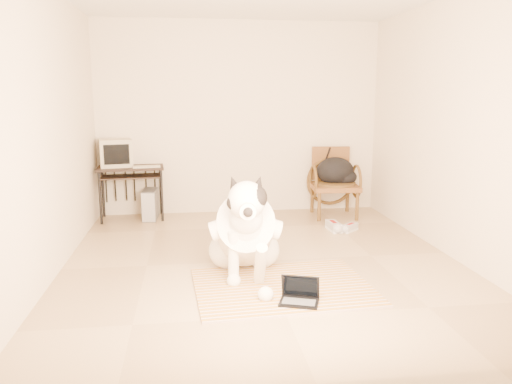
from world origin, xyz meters
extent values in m
plane|color=tan|center=(0.00, 0.00, 0.00)|extent=(4.50, 4.50, 0.00)
plane|color=beige|center=(0.00, 2.25, 1.35)|extent=(4.50, 0.00, 4.50)
plane|color=beige|center=(0.00, -2.25, 1.35)|extent=(4.50, 0.00, 4.50)
plane|color=beige|center=(-2.00, 0.00, 1.35)|extent=(0.00, 4.50, 4.50)
plane|color=beige|center=(2.00, 0.00, 1.35)|extent=(0.00, 4.50, 4.50)
cube|color=#C57616|center=(0.11, -1.22, 0.01)|extent=(1.56, 0.33, 0.02)
cube|color=#3F6D36|center=(0.09, -0.98, 0.01)|extent=(1.56, 0.33, 0.02)
cube|color=#5B3972|center=(0.08, -0.74, 0.01)|extent=(1.56, 0.33, 0.02)
cube|color=#C58A37|center=(0.06, -0.51, 0.01)|extent=(1.56, 0.33, 0.02)
cube|color=#C9AD9D|center=(0.05, -0.27, 0.01)|extent=(1.56, 0.33, 0.02)
sphere|color=white|center=(-0.38, -0.16, 0.18)|extent=(0.36, 0.36, 0.36)
sphere|color=white|center=(-0.03, -0.18, 0.18)|extent=(0.36, 0.36, 0.36)
ellipsoid|color=white|center=(-0.20, -0.18, 0.20)|extent=(0.44, 0.40, 0.36)
ellipsoid|color=white|center=(-0.22, -0.40, 0.45)|extent=(0.50, 0.85, 0.77)
cylinder|color=white|center=(-0.22, -0.38, 0.45)|extent=(0.58, 0.73, 0.71)
sphere|color=white|center=(-0.23, -0.62, 0.62)|extent=(0.30, 0.30, 0.30)
sphere|color=white|center=(-0.24, -0.74, 0.81)|extent=(0.33, 0.33, 0.33)
ellipsoid|color=black|center=(-0.19, -0.74, 0.83)|extent=(0.26, 0.29, 0.24)
cylinder|color=white|center=(-0.25, -0.88, 0.76)|extent=(0.15, 0.18, 0.14)
sphere|color=black|center=(-0.26, -0.97, 0.76)|extent=(0.08, 0.08, 0.08)
cone|color=black|center=(-0.35, -0.66, 0.94)|extent=(0.17, 0.17, 0.20)
cone|color=black|center=(-0.13, -0.67, 0.94)|extent=(0.16, 0.17, 0.20)
torus|color=silver|center=(-0.24, -0.65, 0.68)|extent=(0.30, 0.17, 0.26)
cylinder|color=white|center=(-0.35, -0.63, 0.26)|extent=(0.11, 0.15, 0.49)
cylinder|color=white|center=(-0.13, -0.79, 0.23)|extent=(0.13, 0.45, 0.50)
sphere|color=white|center=(-0.35, -0.66, 0.05)|extent=(0.13, 0.13, 0.13)
sphere|color=white|center=(-0.12, -1.02, 0.06)|extent=(0.13, 0.13, 0.13)
cone|color=black|center=(-0.20, 0.13, 0.05)|extent=(0.21, 0.50, 0.13)
cube|color=black|center=(0.14, -1.14, 0.03)|extent=(0.37, 0.31, 0.02)
cube|color=#505053|center=(0.14, -1.15, 0.04)|extent=(0.29, 0.21, 0.00)
cube|color=black|center=(0.17, -1.06, 0.14)|extent=(0.32, 0.18, 0.20)
cube|color=black|center=(0.16, -1.07, 0.14)|extent=(0.28, 0.15, 0.18)
cube|color=black|center=(-1.51, 1.98, 0.71)|extent=(0.91, 0.55, 0.03)
cube|color=black|center=(-1.51, 1.93, 0.60)|extent=(0.80, 0.45, 0.02)
cylinder|color=black|center=(-1.89, 1.74, 0.35)|extent=(0.03, 0.03, 0.70)
cylinder|color=black|center=(-1.93, 2.15, 0.35)|extent=(0.03, 0.03, 0.70)
cylinder|color=black|center=(-1.10, 1.81, 0.35)|extent=(0.03, 0.03, 0.70)
cylinder|color=black|center=(-1.13, 2.21, 0.35)|extent=(0.03, 0.03, 0.70)
cube|color=#AFA589|center=(-1.71, 2.04, 0.91)|extent=(0.49, 0.47, 0.37)
cube|color=black|center=(-1.67, 1.85, 0.91)|extent=(0.32, 0.08, 0.26)
cube|color=#AFA589|center=(-1.29, 1.88, 0.74)|extent=(0.37, 0.17, 0.02)
cube|color=#505053|center=(-1.27, 1.95, 0.20)|extent=(0.21, 0.44, 0.41)
cube|color=#A1A1A6|center=(-1.28, 1.74, 0.20)|extent=(0.17, 0.02, 0.39)
cube|color=brown|center=(1.28, 1.76, 0.42)|extent=(0.66, 0.64, 0.07)
cylinder|color=#3C2710|center=(1.28, 1.76, 0.47)|extent=(0.59, 0.59, 0.04)
cube|color=brown|center=(1.29, 2.04, 0.72)|extent=(0.54, 0.08, 0.48)
cylinder|color=#3C2710|center=(1.00, 1.52, 0.20)|extent=(0.05, 0.05, 0.39)
cylinder|color=#3C2710|center=(1.03, 2.04, 0.20)|extent=(0.05, 0.05, 0.39)
cylinder|color=#3C2710|center=(1.52, 1.49, 0.20)|extent=(0.05, 0.05, 0.39)
cylinder|color=#3C2710|center=(1.55, 2.01, 0.20)|extent=(0.05, 0.05, 0.39)
ellipsoid|color=black|center=(1.30, 1.83, 0.63)|extent=(0.53, 0.44, 0.39)
ellipsoid|color=black|center=(1.43, 1.77, 0.56)|extent=(0.33, 0.27, 0.22)
cube|color=silver|center=(1.07, 1.04, 0.01)|extent=(0.15, 0.32, 0.03)
cube|color=gray|center=(1.07, 1.04, 0.06)|extent=(0.15, 0.31, 0.10)
cube|color=maroon|center=(1.07, 1.04, 0.10)|extent=(0.07, 0.16, 0.02)
cube|color=silver|center=(1.26, 0.98, 0.01)|extent=(0.27, 0.26, 0.02)
cube|color=gray|center=(1.26, 0.98, 0.05)|extent=(0.26, 0.25, 0.08)
cube|color=maroon|center=(1.26, 0.98, 0.08)|extent=(0.13, 0.12, 0.02)
camera|label=1|loc=(-0.71, -4.87, 1.70)|focal=35.00mm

